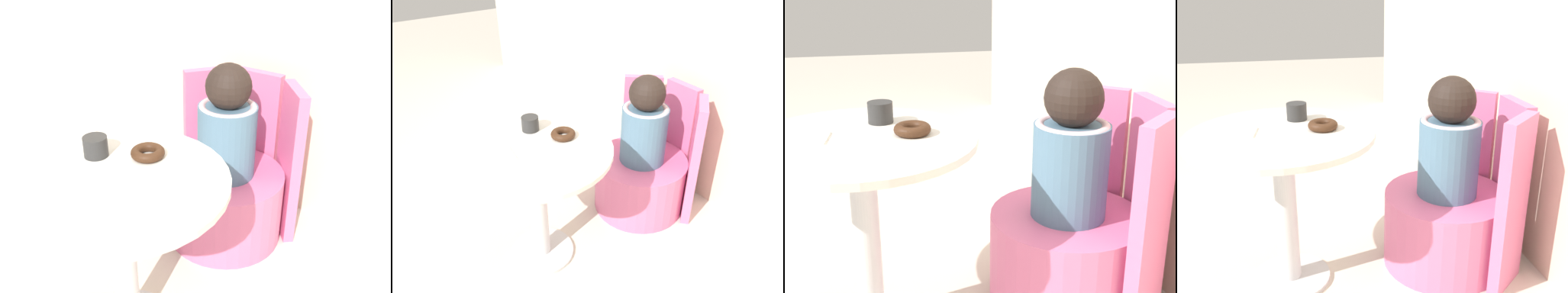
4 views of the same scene
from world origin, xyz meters
TOP-DOWN VIEW (x-y plane):
  - round_table at (-0.08, -0.01)m, footprint 0.75×0.75m
  - tub_chair at (-0.08, 0.70)m, footprint 0.56×0.56m
  - booth_backrest at (-0.08, 0.93)m, footprint 0.66×0.24m
  - child_figure at (-0.08, 0.70)m, footprint 0.27×0.27m
  - donut at (-0.09, 0.16)m, footprint 0.12×0.12m
  - cup at (-0.24, 0.06)m, footprint 0.09×0.09m
  - paper_napkin at (-0.10, -0.17)m, footprint 0.14×0.14m

SIDE VIEW (x-z plane):
  - tub_chair at x=-0.08m, z-range 0.00..0.35m
  - booth_backrest at x=-0.08m, z-range 0.00..0.76m
  - round_table at x=-0.08m, z-range 0.18..0.87m
  - child_figure at x=-0.08m, z-range 0.33..0.86m
  - paper_napkin at x=-0.10m, z-range 0.69..0.69m
  - donut at x=-0.09m, z-range 0.69..0.72m
  - cup at x=-0.24m, z-range 0.69..0.76m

